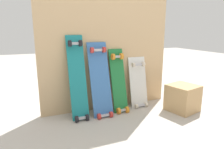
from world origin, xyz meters
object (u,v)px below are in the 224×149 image
(skateboard_white, at_px, (138,85))
(wooden_crate, at_px, (183,98))
(skateboard_green, at_px, (119,83))
(skateboard_teal, at_px, (78,81))
(skateboard_blue, at_px, (101,83))

(skateboard_white, bearing_deg, wooden_crate, -40.91)
(wooden_crate, bearing_deg, skateboard_green, 155.94)
(wooden_crate, bearing_deg, skateboard_teal, 165.60)
(skateboard_teal, bearing_deg, skateboard_white, 3.45)
(skateboard_blue, relative_size, wooden_crate, 2.83)
(skateboard_white, distance_m, wooden_crate, 0.51)
(skateboard_blue, bearing_deg, wooden_crate, -17.35)
(skateboard_green, relative_size, wooden_crate, 2.54)
(skateboard_teal, xyz_separation_m, skateboard_blue, (0.24, -0.01, -0.04))
(skateboard_teal, bearing_deg, wooden_crate, -14.40)
(skateboard_blue, distance_m, wooden_crate, 0.93)
(skateboard_white, xyz_separation_m, wooden_crate, (0.38, -0.33, -0.11))
(skateboard_green, bearing_deg, skateboard_blue, -175.32)
(skateboard_blue, bearing_deg, skateboard_white, 6.52)
(skateboard_white, bearing_deg, skateboard_blue, -173.48)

